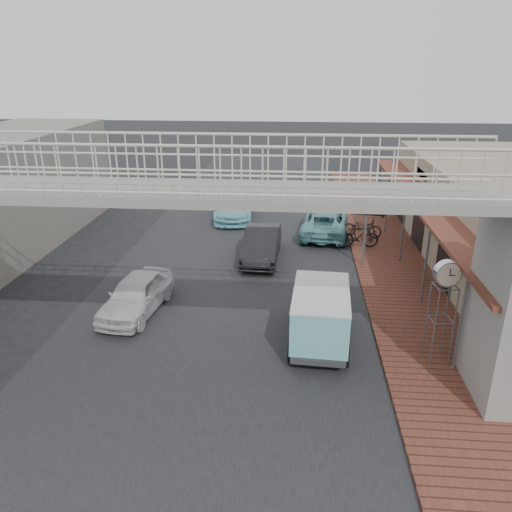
% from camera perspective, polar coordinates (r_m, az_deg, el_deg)
% --- Properties ---
extents(ground, '(120.00, 120.00, 0.00)m').
position_cam_1_polar(ground, '(17.22, -4.01, -6.26)').
color(ground, black).
rests_on(ground, ground).
extents(road_strip, '(10.00, 60.00, 0.01)m').
position_cam_1_polar(road_strip, '(17.22, -4.01, -6.25)').
color(road_strip, black).
rests_on(road_strip, ground).
extents(sidewalk, '(3.00, 40.00, 0.10)m').
position_cam_1_polar(sidewalk, '(20.14, 15.96, -2.70)').
color(sidewalk, brown).
rests_on(sidewalk, ground).
extents(footbridge, '(16.40, 2.40, 6.34)m').
position_cam_1_polar(footbridge, '(12.31, -7.14, -1.64)').
color(footbridge, gray).
rests_on(footbridge, ground).
extents(white_hatchback, '(1.99, 3.94, 1.29)m').
position_cam_1_polar(white_hatchback, '(17.31, -13.55, -4.33)').
color(white_hatchback, silver).
rests_on(white_hatchback, ground).
extents(dark_sedan, '(1.55, 4.17, 1.36)m').
position_cam_1_polar(dark_sedan, '(21.39, 0.66, 1.38)').
color(dark_sedan, black).
rests_on(dark_sedan, ground).
extents(angkot_curb, '(2.63, 4.84, 1.29)m').
position_cam_1_polar(angkot_curb, '(24.74, 7.91, 3.85)').
color(angkot_curb, '#65ADB0').
rests_on(angkot_curb, ground).
extents(angkot_far, '(2.39, 4.96, 1.39)m').
position_cam_1_polar(angkot_far, '(27.38, -2.62, 5.84)').
color(angkot_far, '#80D3DE').
rests_on(angkot_far, ground).
extents(angkot_van, '(1.87, 3.74, 1.79)m').
position_cam_1_polar(angkot_van, '(14.97, 7.39, -5.97)').
color(angkot_van, black).
rests_on(angkot_van, ground).
extents(motorcycle_near, '(1.93, 1.10, 0.96)m').
position_cam_1_polar(motorcycle_near, '(24.50, 12.08, 3.25)').
color(motorcycle_near, black).
rests_on(motorcycle_near, sidewalk).
extents(motorcycle_far, '(1.86, 0.69, 1.10)m').
position_cam_1_polar(motorcycle_far, '(22.97, 11.64, 2.25)').
color(motorcycle_far, black).
rests_on(motorcycle_far, sidewalk).
extents(street_clock, '(0.75, 0.65, 2.96)m').
position_cam_1_polar(street_clock, '(14.26, 20.96, -2.39)').
color(street_clock, '#59595B').
rests_on(street_clock, sidewalk).
extents(arrow_sign, '(1.90, 1.23, 3.21)m').
position_cam_1_polar(arrow_sign, '(20.37, 14.84, 5.58)').
color(arrow_sign, '#59595B').
rests_on(arrow_sign, sidewalk).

